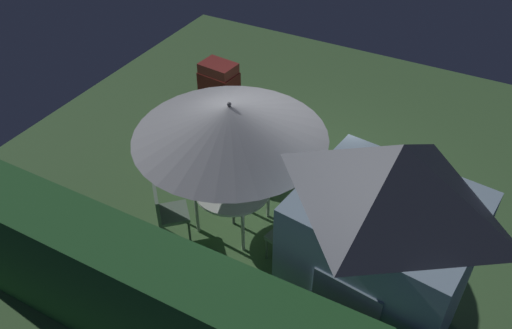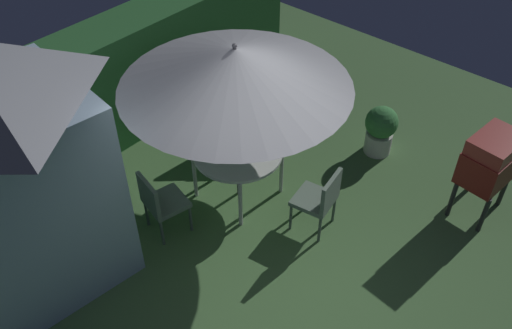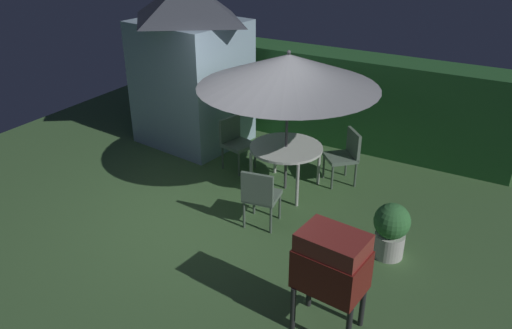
{
  "view_description": "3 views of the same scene",
  "coord_description": "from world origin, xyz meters",
  "px_view_note": "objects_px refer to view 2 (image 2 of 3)",
  "views": [
    {
      "loc": [
        -2.49,
        6.14,
        5.91
      ],
      "look_at": [
        0.39,
        0.81,
        0.99
      ],
      "focal_mm": 36.19,
      "sensor_mm": 36.0,
      "label": 1
    },
    {
      "loc": [
        -3.34,
        -2.47,
        5.25
      ],
      "look_at": [
        0.21,
        0.6,
        1.11
      ],
      "focal_mm": 38.85,
      "sensor_mm": 36.0,
      "label": 2
    },
    {
      "loc": [
        3.76,
        -5.28,
        4.04
      ],
      "look_at": [
        0.58,
        0.25,
        0.85
      ],
      "focal_mm": 35.53,
      "sensor_mm": 36.0,
      "label": 3
    }
  ],
  "objects_px": {
    "garden_shed": "(4,171)",
    "patio_table": "(238,155)",
    "chair_near_shed": "(320,198)",
    "potted_plant_by_shed": "(380,129)",
    "chair_far_side": "(237,117)",
    "chair_toward_hedge": "(160,201)",
    "patio_umbrella": "(235,68)",
    "bbq_grill": "(491,160)"
  },
  "relations": [
    {
      "from": "chair_near_shed",
      "to": "chair_toward_hedge",
      "type": "xyz_separation_m",
      "value": [
        -1.31,
        1.43,
        0.0
      ]
    },
    {
      "from": "bbq_grill",
      "to": "chair_far_side",
      "type": "height_order",
      "value": "bbq_grill"
    },
    {
      "from": "garden_shed",
      "to": "chair_near_shed",
      "type": "bearing_deg",
      "value": -38.07
    },
    {
      "from": "patio_umbrella",
      "to": "potted_plant_by_shed",
      "type": "bearing_deg",
      "value": -25.35
    },
    {
      "from": "chair_near_shed",
      "to": "chair_toward_hedge",
      "type": "bearing_deg",
      "value": 132.37
    },
    {
      "from": "patio_umbrella",
      "to": "potted_plant_by_shed",
      "type": "distance_m",
      "value": 2.69
    },
    {
      "from": "garden_shed",
      "to": "chair_toward_hedge",
      "type": "height_order",
      "value": "garden_shed"
    },
    {
      "from": "garden_shed",
      "to": "chair_toward_hedge",
      "type": "bearing_deg",
      "value": -25.49
    },
    {
      "from": "garden_shed",
      "to": "potted_plant_by_shed",
      "type": "xyz_separation_m",
      "value": [
        4.44,
        -1.84,
        -1.14
      ]
    },
    {
      "from": "chair_near_shed",
      "to": "chair_toward_hedge",
      "type": "relative_size",
      "value": 1.0
    },
    {
      "from": "chair_far_side",
      "to": "garden_shed",
      "type": "bearing_deg",
      "value": 176.22
    },
    {
      "from": "chair_toward_hedge",
      "to": "potted_plant_by_shed",
      "type": "xyz_separation_m",
      "value": [
        3.1,
        -1.2,
        -0.11
      ]
    },
    {
      "from": "chair_far_side",
      "to": "patio_table",
      "type": "bearing_deg",
      "value": -137.16
    },
    {
      "from": "patio_umbrella",
      "to": "chair_far_side",
      "type": "height_order",
      "value": "patio_umbrella"
    },
    {
      "from": "patio_table",
      "to": "chair_far_side",
      "type": "bearing_deg",
      "value": 42.84
    },
    {
      "from": "patio_table",
      "to": "chair_near_shed",
      "type": "relative_size",
      "value": 1.28
    },
    {
      "from": "chair_far_side",
      "to": "potted_plant_by_shed",
      "type": "xyz_separation_m",
      "value": [
        1.24,
        -1.63,
        -0.11
      ]
    },
    {
      "from": "patio_table",
      "to": "garden_shed",
      "type": "bearing_deg",
      "value": 159.85
    },
    {
      "from": "bbq_grill",
      "to": "chair_far_side",
      "type": "relative_size",
      "value": 1.33
    },
    {
      "from": "chair_near_shed",
      "to": "potted_plant_by_shed",
      "type": "relative_size",
      "value": 1.18
    },
    {
      "from": "potted_plant_by_shed",
      "to": "chair_toward_hedge",
      "type": "bearing_deg",
      "value": 158.8
    },
    {
      "from": "patio_table",
      "to": "potted_plant_by_shed",
      "type": "bearing_deg",
      "value": -25.35
    },
    {
      "from": "chair_toward_hedge",
      "to": "chair_far_side",
      "type": "bearing_deg",
      "value": 12.93
    },
    {
      "from": "patio_umbrella",
      "to": "chair_toward_hedge",
      "type": "distance_m",
      "value": 1.84
    },
    {
      "from": "garden_shed",
      "to": "patio_umbrella",
      "type": "xyz_separation_m",
      "value": [
        2.45,
        -0.9,
        0.42
      ]
    },
    {
      "from": "potted_plant_by_shed",
      "to": "bbq_grill",
      "type": "bearing_deg",
      "value": -97.09
    },
    {
      "from": "garden_shed",
      "to": "potted_plant_by_shed",
      "type": "relative_size",
      "value": 3.99
    },
    {
      "from": "patio_umbrella",
      "to": "potted_plant_by_shed",
      "type": "height_order",
      "value": "patio_umbrella"
    },
    {
      "from": "bbq_grill",
      "to": "patio_umbrella",
      "type": "bearing_deg",
      "value": 125.27
    },
    {
      "from": "garden_shed",
      "to": "chair_near_shed",
      "type": "distance_m",
      "value": 3.51
    },
    {
      "from": "chair_far_side",
      "to": "chair_toward_hedge",
      "type": "distance_m",
      "value": 1.9
    },
    {
      "from": "chair_near_shed",
      "to": "garden_shed",
      "type": "bearing_deg",
      "value": 141.93
    },
    {
      "from": "patio_table",
      "to": "patio_umbrella",
      "type": "height_order",
      "value": "patio_umbrella"
    },
    {
      "from": "chair_toward_hedge",
      "to": "patio_umbrella",
      "type": "bearing_deg",
      "value": -13.22
    },
    {
      "from": "patio_table",
      "to": "chair_near_shed",
      "type": "xyz_separation_m",
      "value": [
        0.19,
        -1.17,
        -0.16
      ]
    },
    {
      "from": "bbq_grill",
      "to": "chair_toward_hedge",
      "type": "height_order",
      "value": "bbq_grill"
    },
    {
      "from": "chair_near_shed",
      "to": "potted_plant_by_shed",
      "type": "height_order",
      "value": "chair_near_shed"
    },
    {
      "from": "garden_shed",
      "to": "patio_table",
      "type": "bearing_deg",
      "value": -20.15
    },
    {
      "from": "patio_umbrella",
      "to": "chair_toward_hedge",
      "type": "xyz_separation_m",
      "value": [
        -1.11,
        0.26,
        -1.44
      ]
    },
    {
      "from": "chair_near_shed",
      "to": "chair_toward_hedge",
      "type": "distance_m",
      "value": 1.94
    },
    {
      "from": "garden_shed",
      "to": "chair_toward_hedge",
      "type": "relative_size",
      "value": 3.37
    },
    {
      "from": "patio_umbrella",
      "to": "patio_table",
      "type": "bearing_deg",
      "value": 180.0
    }
  ]
}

